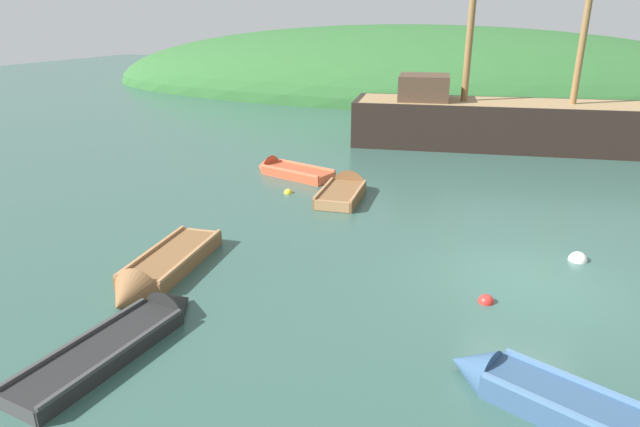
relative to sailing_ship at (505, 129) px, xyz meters
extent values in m
plane|color=#33564C|center=(1.14, -13.76, -0.80)|extent=(120.00, 120.00, 0.00)
ellipsoid|color=#2D602D|center=(-8.33, 18.53, -0.80)|extent=(53.61, 22.71, 10.04)
cube|color=black|center=(0.14, 0.02, -0.19)|extent=(14.24, 5.47, 2.82)
cube|color=#997A51|center=(0.14, 0.02, 1.17)|extent=(13.64, 5.12, 0.10)
cube|color=#4C3828|center=(-3.70, -0.58, 1.77)|extent=(2.54, 2.67, 1.10)
cube|color=black|center=(-5.72, -19.43, -0.73)|extent=(1.35, 3.23, 0.38)
cone|color=black|center=(-5.51, -17.49, -0.73)|extent=(1.04, 0.86, 0.96)
cube|color=#3B3B3B|center=(-5.89, -20.94, -0.67)|extent=(0.91, 0.22, 0.27)
cube|color=#3B3B3B|center=(-5.66, -18.89, -0.60)|extent=(0.94, 0.28, 0.05)
cube|color=#3B3B3B|center=(-5.78, -19.98, -0.60)|extent=(0.94, 0.28, 0.05)
cube|color=#3B3B3B|center=(-5.26, -19.48, -0.51)|extent=(0.42, 3.07, 0.07)
cube|color=#3B3B3B|center=(-6.18, -19.38, -0.51)|extent=(0.42, 3.07, 0.07)
cube|color=#C64C2D|center=(-6.88, -7.83, -0.70)|extent=(2.84, 1.78, 0.43)
cone|color=#C64C2D|center=(-8.47, -7.36, -0.70)|extent=(0.93, 1.17, 1.02)
cube|color=#FF6E48|center=(-5.66, -8.18, -0.64)|extent=(0.39, 0.96, 0.30)
cube|color=#FF6E48|center=(-7.32, -7.70, -0.55)|extent=(0.45, 1.00, 0.05)
cube|color=#FF6E48|center=(-6.43, -7.96, -0.55)|extent=(0.45, 1.00, 0.05)
cube|color=#FF6E48|center=(-6.74, -7.35, -0.46)|extent=(2.51, 0.81, 0.07)
cube|color=#FF6E48|center=(-7.02, -8.30, -0.46)|extent=(2.51, 0.81, 0.07)
cube|color=brown|center=(-4.56, -9.82, -0.69)|extent=(1.41, 2.42, 0.45)
cone|color=brown|center=(-4.68, -8.36, -0.69)|extent=(1.21, 0.70, 1.16)
cube|color=#AE7B4F|center=(-4.47, -10.93, -0.62)|extent=(1.10, 0.21, 0.32)
cube|color=#AE7B4F|center=(-4.59, -9.41, -0.53)|extent=(1.13, 0.27, 0.05)
cube|color=#AE7B4F|center=(-4.53, -10.22, -0.53)|extent=(1.13, 0.27, 0.05)
cube|color=#AE7B4F|center=(-3.99, -9.77, -0.44)|extent=(0.27, 2.28, 0.07)
cube|color=#AE7B4F|center=(-5.13, -9.87, -0.44)|extent=(0.27, 2.28, 0.07)
cube|color=brown|center=(-6.77, -15.80, -0.70)|extent=(1.41, 3.15, 0.45)
cone|color=brown|center=(-6.59, -17.68, -0.70)|extent=(1.13, 0.84, 1.06)
cube|color=#AE7B4F|center=(-6.92, -14.33, -0.63)|extent=(1.01, 0.22, 0.31)
cube|color=#AE7B4F|center=(-6.72, -16.33, -0.53)|extent=(1.04, 0.28, 0.05)
cube|color=#AE7B4F|center=(-6.82, -15.26, -0.53)|extent=(1.04, 0.28, 0.05)
cube|color=#AE7B4F|center=(-7.29, -15.85, -0.44)|extent=(0.37, 2.98, 0.07)
cube|color=#AE7B4F|center=(-6.25, -15.74, -0.44)|extent=(0.37, 2.98, 0.07)
cube|color=#335175|center=(1.97, -18.25, -0.67)|extent=(3.02, 1.91, 0.51)
cone|color=#335175|center=(0.29, -17.59, -0.67)|extent=(0.98, 1.07, 0.87)
cube|color=#4F75A1|center=(1.49, -18.07, -0.47)|extent=(0.48, 0.85, 0.05)
cube|color=#4F75A1|center=(2.44, -18.44, -0.47)|extent=(0.48, 0.85, 0.05)
cube|color=#4F75A1|center=(2.12, -17.86, -0.38)|extent=(2.66, 1.11, 0.07)
cube|color=#4F75A1|center=(1.81, -18.64, -0.38)|extent=(2.66, 1.11, 0.07)
sphere|color=red|center=(0.35, -15.02, -0.80)|extent=(0.33, 0.33, 0.33)
sphere|color=white|center=(2.28, -12.13, -0.80)|extent=(0.44, 0.44, 0.44)
sphere|color=yellow|center=(-6.45, -9.73, -0.80)|extent=(0.29, 0.29, 0.29)
camera|label=1|loc=(0.55, -25.42, 4.77)|focal=30.14mm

